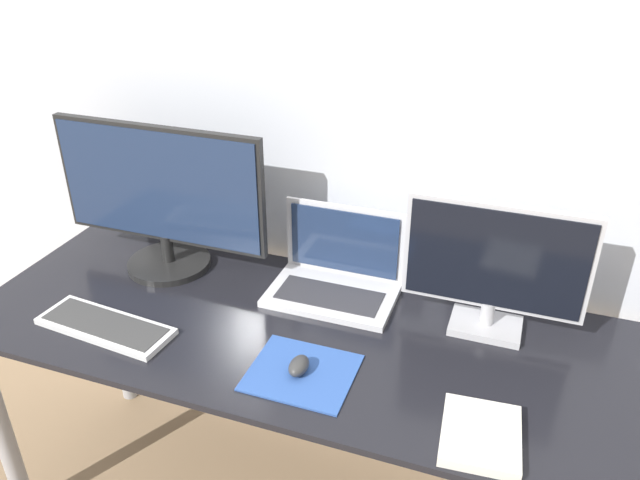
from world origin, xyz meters
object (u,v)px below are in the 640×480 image
monitor_left (161,198)px  keyboard (105,326)px  monitor_right (495,266)px  book (481,435)px  mouse (299,366)px  laptop (337,272)px

monitor_left → keyboard: monitor_left is taller
monitor_right → book: bearing=-84.8°
mouse → book: 0.44m
laptop → book: size_ratio=1.74×
monitor_left → book: (1.00, -0.40, -0.22)m
keyboard → monitor_left: bearing=92.6°
book → mouse: bearing=171.4°
monitor_right → laptop: bearing=174.0°
monitor_right → keyboard: 1.02m
keyboard → mouse: 0.55m
book → laptop: bearing=136.4°
laptop → keyboard: size_ratio=0.93×
laptop → mouse: bearing=-85.3°
monitor_right → keyboard: size_ratio=1.19×
laptop → keyboard: (-0.51, -0.39, -0.05)m
monitor_left → keyboard: 0.41m
keyboard → book: 0.98m
laptop → keyboard: bearing=-143.1°
laptop → book: laptop is taller
mouse → monitor_right: bearing=39.9°
monitor_left → laptop: monitor_left is taller
laptop → book: 0.65m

